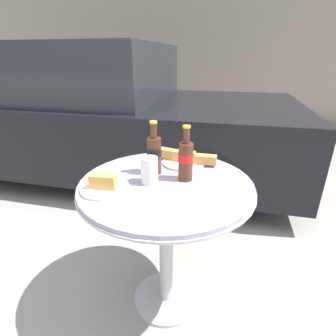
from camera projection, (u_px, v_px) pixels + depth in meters
ground_plane at (166, 298)px, 1.47m from camera, size 30.00×30.00×0.00m
bistro_table at (166, 207)px, 1.24m from camera, size 0.80×0.80×0.73m
cola_bottle_left at (154, 153)px, 1.23m from camera, size 0.07×0.07×0.25m
cola_bottle_right at (186, 159)px, 1.16m from camera, size 0.07×0.07×0.25m
drinking_glass at (149, 172)px, 1.15m from camera, size 0.08×0.08×0.12m
lunch_plate_near at (105, 186)px, 1.10m from camera, size 0.21×0.21×0.07m
lunch_plate_far at (184, 159)px, 1.37m from camera, size 0.32×0.22×0.07m
parked_car at (85, 114)px, 2.98m from camera, size 4.44×1.79×1.37m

